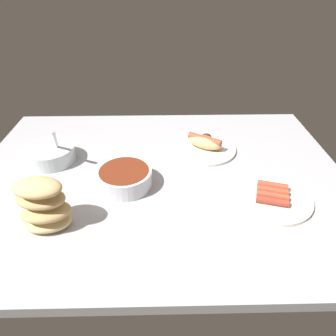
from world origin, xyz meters
The scene contains 6 objects.
ground_plane centered at (0.00, 0.00, -1.50)cm, with size 120.00×90.00×3.00cm, color #B2B2B7.
plate_sausages centered at (32.47, -12.67, 0.88)cm, with size 22.91×22.91×3.18cm.
bowl_chili centered at (-10.30, -5.40, 3.02)cm, with size 16.54×16.54×5.54cm.
plate_hotdog_assembled centered at (16.43, 15.26, 1.83)cm, with size 22.64×22.64×5.61cm.
bowl_coleslaw centered at (-36.54, 8.81, 2.95)cm, with size 15.73×15.73×15.06cm.
bread_stack centered at (-28.33, -22.28, 7.20)cm, with size 14.04×10.25×14.40cm.
Camera 1 is at (1.27, -78.64, 56.72)cm, focal length 32.20 mm.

